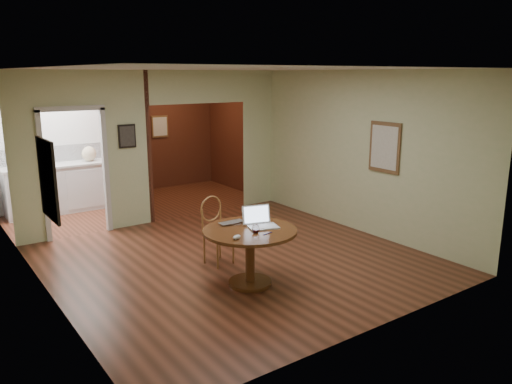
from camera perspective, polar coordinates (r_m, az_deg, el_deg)
floor at (r=7.30m, az=-2.16°, el=-7.80°), size 5.00×5.00×0.00m
room_shell at (r=9.48m, az=-15.04°, el=4.73°), size 5.20×7.50×5.00m
dining_table at (r=6.31m, az=-0.70°, el=-5.94°), size 1.18×1.18×0.74m
chair at (r=7.07m, az=-4.64°, el=-3.94°), size 0.47×0.47×0.96m
open_laptop at (r=6.35m, az=0.46°, el=-3.35°), size 0.43×0.41×0.26m
closed_laptop at (r=6.44m, az=-2.56°, el=-3.63°), size 0.34×0.22×0.03m
mouse at (r=5.88m, az=-2.22°, el=-5.17°), size 0.14×0.11×0.05m
wine_glass at (r=6.11m, az=-0.03°, el=-4.18°), size 0.10×0.10×0.11m
pen at (r=6.07m, az=1.32°, el=-4.77°), size 0.15×0.04×0.01m
kitchen_cabinet at (r=10.41m, az=-21.45°, el=0.44°), size 2.06×0.60×0.94m
grocery_bag at (r=10.45m, az=-18.54°, el=4.16°), size 0.37×0.34×0.30m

